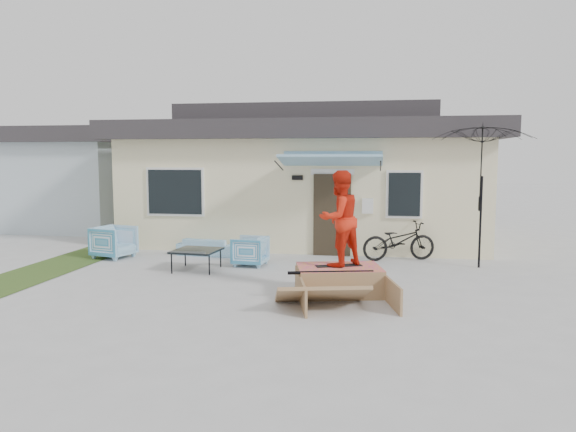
% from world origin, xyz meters
% --- Properties ---
extents(ground, '(90.00, 90.00, 0.00)m').
position_xyz_m(ground, '(0.00, 0.00, 0.00)').
color(ground, '#ACACAC').
rests_on(ground, ground).
extents(grass_strip, '(1.40, 8.00, 0.01)m').
position_xyz_m(grass_strip, '(-5.20, 2.00, 0.00)').
color(grass_strip, '#314B1D').
rests_on(grass_strip, ground).
extents(house, '(10.80, 8.49, 4.10)m').
position_xyz_m(house, '(0.00, 7.99, 1.94)').
color(house, beige).
rests_on(house, ground).
extents(neighbor_house, '(8.60, 7.60, 3.50)m').
position_xyz_m(neighbor_house, '(-10.50, 10.00, 1.78)').
color(neighbor_house, '#ACBDC9').
rests_on(neighbor_house, ground).
extents(loveseat, '(1.55, 0.61, 0.59)m').
position_xyz_m(loveseat, '(-2.18, 4.00, 0.30)').
color(loveseat, teal).
rests_on(loveseat, ground).
extents(armchair_left, '(1.00, 1.04, 0.89)m').
position_xyz_m(armchair_left, '(-4.37, 3.23, 0.45)').
color(armchair_left, teal).
rests_on(armchair_left, ground).
extents(armchair_right, '(0.75, 0.79, 0.76)m').
position_xyz_m(armchair_right, '(-0.78, 2.86, 0.38)').
color(armchair_right, teal).
rests_on(armchair_right, ground).
extents(coffee_table, '(1.05, 1.05, 0.47)m').
position_xyz_m(coffee_table, '(-1.83, 2.13, 0.24)').
color(coffee_table, black).
rests_on(coffee_table, ground).
extents(bicycle, '(1.94, 1.19, 1.17)m').
position_xyz_m(bicycle, '(2.68, 4.08, 0.58)').
color(bicycle, black).
rests_on(bicycle, ground).
extents(patio_umbrella, '(2.71, 2.60, 2.20)m').
position_xyz_m(patio_umbrella, '(4.47, 3.50, 1.75)').
color(patio_umbrella, black).
rests_on(patio_umbrella, ground).
extents(skate_ramp, '(1.94, 2.32, 0.51)m').
position_xyz_m(skate_ramp, '(1.47, 0.55, 0.25)').
color(skate_ramp, olive).
rests_on(skate_ramp, ground).
extents(skateboard, '(0.88, 0.51, 0.05)m').
position_xyz_m(skateboard, '(1.46, 0.60, 0.53)').
color(skateboard, black).
rests_on(skateboard, skate_ramp).
extents(skater, '(1.08, 1.08, 1.76)m').
position_xyz_m(skater, '(1.46, 0.60, 1.44)').
color(skater, red).
rests_on(skater, skateboard).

